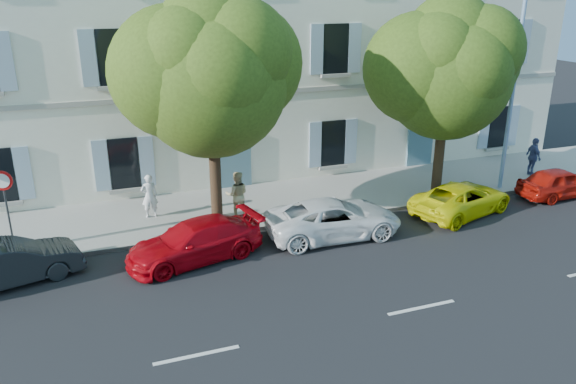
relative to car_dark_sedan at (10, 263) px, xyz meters
name	(u,v)px	position (x,y,z in m)	size (l,w,h in m)	color
ground	(354,246)	(10.27, -1.15, -0.63)	(90.00, 90.00, 0.00)	black
sidewalk	(304,199)	(10.27, 3.30, -0.56)	(36.00, 4.50, 0.15)	#A09E96
kerb	(326,219)	(10.27, 1.13, -0.55)	(36.00, 0.16, 0.16)	#9E998E
building	(259,34)	(10.27, 9.05, 5.37)	(28.00, 7.00, 12.00)	white
car_dark_sedan	(10,263)	(0.00, 0.00, 0.00)	(1.34, 3.85, 1.27)	black
car_red_coupe	(195,241)	(5.20, -0.33, -0.01)	(1.74, 4.28, 1.24)	#B5050F
car_white_coupe	(334,219)	(9.95, -0.18, 0.01)	(2.13, 4.63, 1.29)	white
car_yellow_supercar	(462,199)	(15.27, 0.04, -0.04)	(1.96, 4.25, 1.18)	yellow
car_red_hatchback	(560,183)	(20.06, 0.21, -0.03)	(1.43, 3.55, 1.21)	#AF140A
tree_left	(211,81)	(6.41, 1.83, 4.51)	(5.00, 5.00, 7.76)	#3A2819
tree_right	(447,76)	(15.24, 1.65, 4.27)	(4.81, 4.81, 7.40)	#3A2819
road_sign	(4,194)	(-0.10, 1.88, 1.44)	(0.61, 0.16, 2.67)	#383A3D
street_lamp	(518,75)	(18.34, 1.44, 4.17)	(0.28, 1.75, 8.21)	#7293BF
pedestrian_a	(149,196)	(4.30, 3.32, 0.32)	(0.58, 0.38, 1.60)	silver
pedestrian_b	(237,195)	(7.24, 2.19, 0.38)	(0.84, 0.65, 1.73)	tan
pedestrian_c	(533,157)	(20.71, 2.43, 0.36)	(0.99, 0.41, 1.69)	#444E7D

